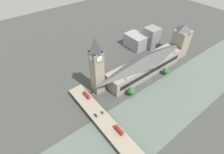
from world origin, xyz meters
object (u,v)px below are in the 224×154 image
Objects in this scene: clock_tower at (97,65)px; car_northbound_tail at (96,115)px; double_decker_bus_mid at (87,95)px; parliament_hall at (145,65)px; victoria_tower at (181,41)px; car_southbound_lead at (102,113)px; road_bridge at (118,137)px; double_decker_bus_lead at (119,130)px.

clock_tower reaches higher than car_northbound_tail.
car_northbound_tail is (-26.14, 6.28, -1.79)m from double_decker_bus_mid.
parliament_hall is 90.66m from car_northbound_tail.
parliament_hall is 68.01m from victoria_tower.
parliament_hall reaches higher than car_northbound_tail.
clock_tower reaches higher than victoria_tower.
victoria_tower is 11.06× the size of car_southbound_lead.
road_bridge is 5.75m from double_decker_bus_lead.
parliament_hall reaches higher than double_decker_bus_mid.
victoria_tower is 156.66m from double_decker_bus_lead.
car_southbound_lead is (-27.22, -0.51, -1.81)m from double_decker_bus_mid.
double_decker_bus_lead is at bearing -179.60° from double_decker_bus_mid.
double_decker_bus_lead is at bearing 107.68° from victoria_tower.
clock_tower is 6.67× the size of double_decker_bus_mid.
car_northbound_tail is 1.00× the size of car_southbound_lead.
victoria_tower is at bearing -94.47° from clock_tower.
parliament_hall is at bearing 90.04° from victoria_tower.
parliament_hall is 10.76× the size of double_decker_bus_lead.
road_bridge is 55.37m from double_decker_bus_mid.
double_decker_bus_lead is 2.23× the size of car_northbound_tail.
clock_tower is at bearing -74.48° from double_decker_bus_mid.
road_bridge is at bearing 108.18° from victoria_tower.
double_decker_bus_mid is at bearing -3.30° from road_bridge.
double_decker_bus_mid reaches higher than car_northbound_tail.
clock_tower is 33.53m from double_decker_bus_mid.
double_decker_bus_lead is at bearing 179.68° from car_southbound_lead.
clock_tower is 15.04× the size of car_southbound_lead.
road_bridge is at bearing 120.45° from parliament_hall.
car_southbound_lead is at bearing -7.52° from road_bridge.
parliament_hall is at bearing -76.64° from car_northbound_tail.
car_southbound_lead is (-1.08, -6.79, -0.03)m from car_northbound_tail.
double_decker_bus_lead is (-57.61, 17.73, -27.71)m from clock_tower.
double_decker_bus_lead is 25.44m from car_southbound_lead.
clock_tower is 49.40m from car_northbound_tail.
car_southbound_lead is (-22.02, 148.49, -16.24)m from victoria_tower.
clock_tower reaches higher than car_southbound_lead.
parliament_hall is at bearing -93.67° from double_decker_bus_mid.
double_decker_bus_lead is at bearing 162.90° from clock_tower.
road_bridge is (-49.91, 84.90, -8.11)m from parliament_hall.
parliament_hall is 24.05× the size of car_northbound_tail.
parliament_hall is at bearing -59.55° from road_bridge.
double_decker_bus_mid is at bearing -13.52° from car_northbound_tail.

